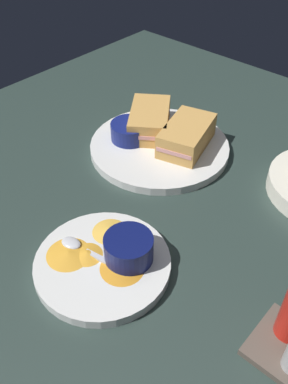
{
  "coord_description": "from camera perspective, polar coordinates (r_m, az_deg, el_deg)",
  "views": [
    {
      "loc": [
        44.23,
        34.1,
        48.9
      ],
      "look_at": [
        5.77,
        -0.48,
        3.0
      ],
      "focal_mm": 38.65,
      "sensor_mm": 36.0,
      "label": 1
    }
  ],
  "objects": [
    {
      "name": "ground_plane",
      "position": [
        0.75,
        3.21,
        -0.56
      ],
      "size": [
        110.0,
        110.0,
        3.0
      ],
      "primitive_type": "cube",
      "color": "#283833"
    },
    {
      "name": "plate_sandwich_main",
      "position": [
        0.83,
        2.14,
        6.25
      ],
      "size": [
        27.6,
        27.6,
        1.6
      ],
      "primitive_type": "cylinder",
      "color": "silver",
      "rests_on": "ground_plane"
    },
    {
      "name": "sandwich_half_near",
      "position": [
        0.81,
        5.91,
        7.76
      ],
      "size": [
        14.67,
        10.87,
        4.8
      ],
      "color": "tan",
      "rests_on": "plate_sandwich_main"
    },
    {
      "name": "sandwich_half_far",
      "position": [
        0.85,
        0.77,
        9.89
      ],
      "size": [
        14.99,
        13.78,
        4.8
      ],
      "color": "tan",
      "rests_on": "plate_sandwich_main"
    },
    {
      "name": "ramekin_dark_sauce",
      "position": [
        0.83,
        -1.98,
        8.48
      ],
      "size": [
        7.62,
        7.62,
        3.48
      ],
      "color": "navy",
      "rests_on": "plate_sandwich_main"
    },
    {
      "name": "spoon_by_dark_ramekin",
      "position": [
        0.82,
        1.81,
        6.74
      ],
      "size": [
        4.69,
        9.79,
        0.8
      ],
      "color": "silver",
      "rests_on": "plate_sandwich_main"
    },
    {
      "name": "plate_chips_companion",
      "position": [
        0.62,
        -5.72,
        -9.85
      ],
      "size": [
        20.04,
        20.04,
        1.6
      ],
      "primitive_type": "cylinder",
      "color": "silver",
      "rests_on": "ground_plane"
    },
    {
      "name": "ramekin_light_gravy",
      "position": [
        0.6,
        -2.13,
        -7.72
      ],
      "size": [
        7.18,
        7.18,
        3.97
      ],
      "color": "#0C144C",
      "rests_on": "plate_chips_companion"
    },
    {
      "name": "spoon_by_gravy_ramekin",
      "position": [
        0.63,
        -9.1,
        -7.45
      ],
      "size": [
        3.24,
        9.96,
        0.8
      ],
      "color": "silver",
      "rests_on": "plate_chips_companion"
    },
    {
      "name": "plantain_chip_scatter",
      "position": [
        0.62,
        -5.7,
        -8.28
      ],
      "size": [
        14.03,
        14.97,
        0.6
      ],
      "color": "orange",
      "rests_on": "plate_chips_companion"
    }
  ]
}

